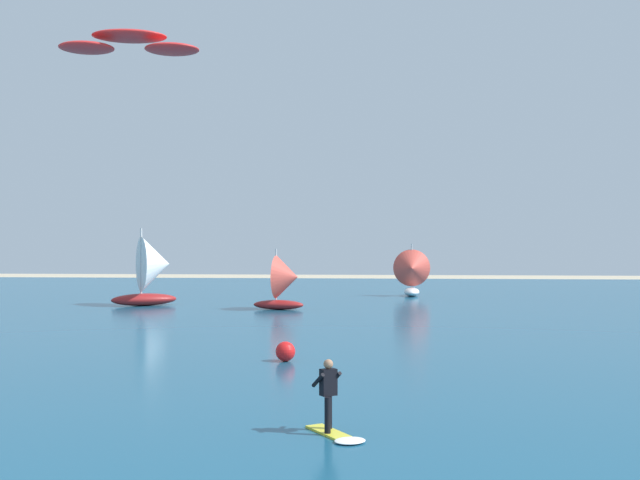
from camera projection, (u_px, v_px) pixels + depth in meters
ocean at (357, 309)px, 51.47m from camera, size 160.00×90.00×0.10m
kitesurfer at (333, 408)px, 17.10m from camera, size 1.55×1.94×1.67m
kite at (129, 44)px, 24.64m from camera, size 4.65×2.11×0.68m
sailboat_trailing at (412, 272)px, 62.95m from camera, size 3.12×3.69×4.35m
sailboat_mid_right at (285, 282)px, 50.04m from camera, size 3.48×2.98×4.00m
sailboat_leading at (153, 270)px, 53.63m from camera, size 4.86×4.34×5.41m
marker_buoy at (285, 351)px, 27.87m from camera, size 0.72×0.72×0.72m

